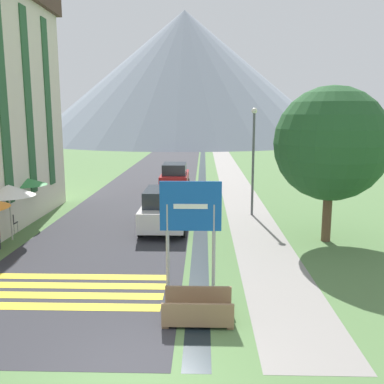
{
  "coord_description": "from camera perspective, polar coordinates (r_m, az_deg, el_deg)",
  "views": [
    {
      "loc": [
        1.33,
        -7.56,
        4.98
      ],
      "look_at": [
        0.84,
        10.0,
        1.8
      ],
      "focal_mm": 40.0,
      "sensor_mm": 36.0,
      "label": 1
    }
  ],
  "objects": [
    {
      "name": "drainage_channel",
      "position": [
        37.88,
        1.39,
        2.72
      ],
      "size": [
        0.6,
        60.0,
        0.0
      ],
      "color": "black",
      "rests_on": "ground_plane"
    },
    {
      "name": "cafe_umbrella_rear_green",
      "position": [
        20.86,
        -21.4,
        1.34
      ],
      "size": [
        1.95,
        1.95,
        2.18
      ],
      "color": "#B7B2A8",
      "rests_on": "ground_plane"
    },
    {
      "name": "mountain_distant",
      "position": [
        88.04,
        -0.97,
        15.17
      ],
      "size": [
        60.23,
        60.23,
        24.99
      ],
      "color": "gray",
      "rests_on": "ground_plane"
    },
    {
      "name": "tree_by_path",
      "position": [
        17.38,
        18.05,
        6.13
      ],
      "size": [
        4.41,
        4.41,
        6.09
      ],
      "color": "brown",
      "rests_on": "ground_plane"
    },
    {
      "name": "cafe_chair_far_left",
      "position": [
        19.67,
        -23.07,
        -3.69
      ],
      "size": [
        0.4,
        0.4,
        0.85
      ],
      "rotation": [
        0.0,
        0.0,
        0.48
      ],
      "color": "black",
      "rests_on": "ground_plane"
    },
    {
      "name": "ground_plane",
      "position": [
        28.03,
        -1.14,
        0.04
      ],
      "size": [
        160.0,
        160.0,
        0.0
      ],
      "primitive_type": "plane",
      "color": "#517542"
    },
    {
      "name": "footbridge",
      "position": [
        10.9,
        0.8,
        -15.57
      ],
      "size": [
        1.7,
        1.1,
        0.65
      ],
      "color": "#846647",
      "rests_on": "ground_plane"
    },
    {
      "name": "cafe_chair_far_right",
      "position": [
        19.79,
        -23.2,
        -3.62
      ],
      "size": [
        0.4,
        0.4,
        0.85
      ],
      "rotation": [
        0.0,
        0.0,
        -0.21
      ],
      "color": "black",
      "rests_on": "ground_plane"
    },
    {
      "name": "road_sign",
      "position": [
        12.04,
        -0.19,
        -3.5
      ],
      "size": [
        1.74,
        0.11,
        3.16
      ],
      "color": "#9E9EA3",
      "rests_on": "ground_plane"
    },
    {
      "name": "crosswalk_marking",
      "position": [
        13.07,
        -15.95,
        -12.5
      ],
      "size": [
        5.44,
        2.54,
        0.01
      ],
      "color": "yellow",
      "rests_on": "ground_plane"
    },
    {
      "name": "parked_car_near",
      "position": [
        18.8,
        -3.72,
        -2.24
      ],
      "size": [
        1.96,
        4.29,
        1.82
      ],
      "color": "silver",
      "rests_on": "ground_plane"
    },
    {
      "name": "parked_car_far",
      "position": [
        28.42,
        -2.31,
        2.03
      ],
      "size": [
        1.85,
        4.13,
        1.82
      ],
      "color": "#A31919",
      "rests_on": "ground_plane"
    },
    {
      "name": "footpath",
      "position": [
        37.95,
        5.02,
        2.7
      ],
      "size": [
        2.2,
        60.0,
        0.01
      ],
      "color": "gray",
      "rests_on": "ground_plane"
    },
    {
      "name": "streetlamp",
      "position": [
        21.34,
        8.18,
        5.22
      ],
      "size": [
        0.28,
        0.28,
        5.31
      ],
      "color": "#515156",
      "rests_on": "ground_plane"
    },
    {
      "name": "road",
      "position": [
        38.08,
        -4.19,
        2.74
      ],
      "size": [
        6.4,
        60.0,
        0.01
      ],
      "color": "#2D2D33",
      "rests_on": "ground_plane"
    },
    {
      "name": "cafe_umbrella_middle_white",
      "position": [
        18.38,
        -23.25,
        0.2
      ],
      "size": [
        2.03,
        2.03,
        2.26
      ],
      "color": "#B7B2A8",
      "rests_on": "ground_plane"
    }
  ]
}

